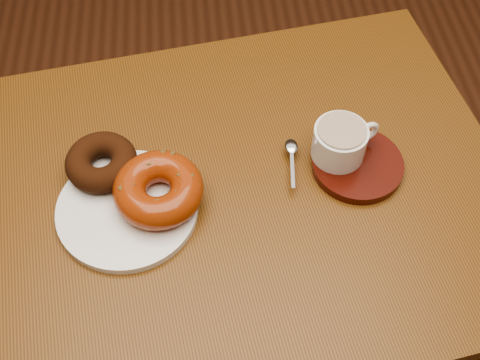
{
  "coord_description": "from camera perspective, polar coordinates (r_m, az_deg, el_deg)",
  "views": [
    {
      "loc": [
        -0.23,
        -0.85,
        1.51
      ],
      "look_at": [
        -0.19,
        -0.35,
        0.81
      ],
      "focal_mm": 45.0,
      "sensor_mm": 36.0,
      "label": 1
    }
  ],
  "objects": [
    {
      "name": "cafe_table",
      "position": [
        0.99,
        -1.16,
        -4.95
      ],
      "size": [
        0.92,
        0.75,
        0.79
      ],
      "rotation": [
        0.0,
        0.0,
        0.15
      ],
      "color": "brown",
      "rests_on": "ground"
    },
    {
      "name": "coffee_cup",
      "position": [
        0.89,
        9.5,
        3.63
      ],
      "size": [
        0.1,
        0.08,
        0.06
      ],
      "rotation": [
        0.0,
        0.0,
        0.31
      ],
      "color": "white",
      "rests_on": "saucer"
    },
    {
      "name": "teaspoon",
      "position": [
        0.91,
        4.91,
        2.8
      ],
      "size": [
        0.02,
        0.09,
        0.01
      ],
      "rotation": [
        0.0,
        0.0,
        -0.1
      ],
      "color": "silver",
      "rests_on": "saucer"
    },
    {
      "name": "donut_cinnamon",
      "position": [
        0.89,
        -13.0,
        1.66
      ],
      "size": [
        0.14,
        0.14,
        0.04
      ],
      "primitive_type": "torus",
      "rotation": [
        0.0,
        0.0,
        0.42
      ],
      "color": "#35180A",
      "rests_on": "donut_plate"
    },
    {
      "name": "donut_caramel",
      "position": [
        0.85,
        -7.75,
        -0.88
      ],
      "size": [
        0.14,
        0.14,
        0.05
      ],
      "rotation": [
        0.0,
        0.0,
        -0.09
      ],
      "color": "#973710",
      "rests_on": "donut_plate"
    },
    {
      "name": "ground",
      "position": [
        1.75,
        5.16,
        -5.35
      ],
      "size": [
        6.0,
        6.0,
        0.0
      ],
      "primitive_type": "plane",
      "color": "#552D1A",
      "rests_on": "ground"
    },
    {
      "name": "saucer",
      "position": [
        0.92,
        11.06,
        1.45
      ],
      "size": [
        0.17,
        0.17,
        0.01
      ],
      "primitive_type": "cylinder",
      "rotation": [
        0.0,
        0.0,
        0.34
      ],
      "color": "#3D0E08",
      "rests_on": "cafe_table"
    },
    {
      "name": "donut_plate",
      "position": [
        0.87,
        -10.61,
        -2.68
      ],
      "size": [
        0.23,
        0.23,
        0.01
      ],
      "primitive_type": "cylinder",
      "rotation": [
        0.0,
        0.0,
        0.15
      ],
      "color": "white",
      "rests_on": "cafe_table"
    }
  ]
}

